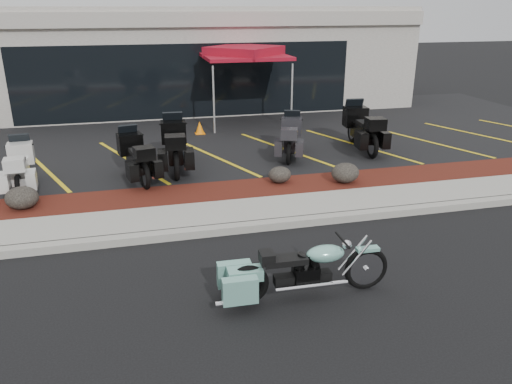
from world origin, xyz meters
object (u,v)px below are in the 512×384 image
object	(u,v)px
popup_canopy	(244,54)
traffic_cone	(200,128)
touring_white	(22,157)
hero_cruiser	(366,263)

from	to	relation	value
popup_canopy	traffic_cone	bearing A→B (deg)	-142.93
traffic_cone	popup_canopy	xyz separation A→B (m)	(1.79, 1.29, 2.16)
popup_canopy	touring_white	bearing A→B (deg)	-142.06
traffic_cone	popup_canopy	bearing A→B (deg)	35.86
hero_cruiser	popup_canopy	size ratio (longest dim) A/B	0.89
touring_white	popup_canopy	world-z (taller)	popup_canopy
hero_cruiser	touring_white	world-z (taller)	touring_white
hero_cruiser	traffic_cone	size ratio (longest dim) A/B	6.34
touring_white	traffic_cone	size ratio (longest dim) A/B	4.78
hero_cruiser	traffic_cone	bearing A→B (deg)	98.39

